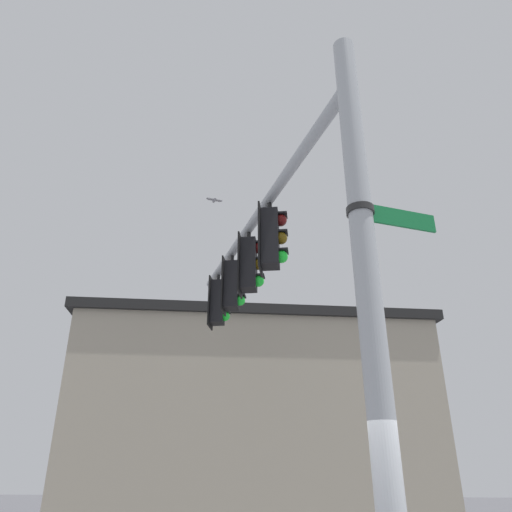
% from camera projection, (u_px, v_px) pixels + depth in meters
% --- Properties ---
extents(signal_pole, '(0.27, 0.27, 7.25)m').
position_uv_depth(signal_pole, '(370.00, 305.00, 4.86)').
color(signal_pole, '#ADB2B7').
rests_on(signal_pole, ground).
extents(mast_arm, '(6.82, 3.34, 0.19)m').
position_uv_depth(mast_arm, '(255.00, 220.00, 9.27)').
color(mast_arm, '#ADB2B7').
extents(traffic_light_nearest_pole, '(0.54, 0.49, 1.31)m').
position_uv_depth(traffic_light_nearest_pole, '(271.00, 238.00, 8.22)').
color(traffic_light_nearest_pole, black).
extents(traffic_light_mid_inner, '(0.54, 0.49, 1.31)m').
position_uv_depth(traffic_light_mid_inner, '(250.00, 264.00, 9.27)').
color(traffic_light_mid_inner, black).
extents(traffic_light_mid_outer, '(0.54, 0.49, 1.31)m').
position_uv_depth(traffic_light_mid_outer, '(233.00, 285.00, 10.32)').
color(traffic_light_mid_outer, black).
extents(traffic_light_arm_end, '(0.54, 0.49, 1.31)m').
position_uv_depth(traffic_light_arm_end, '(219.00, 302.00, 11.37)').
color(traffic_light_arm_end, black).
extents(street_name_sign, '(0.59, 1.05, 0.22)m').
position_uv_depth(street_name_sign, '(379.00, 215.00, 5.38)').
color(street_name_sign, '#147238').
extents(bird_flying, '(0.26, 0.40, 0.08)m').
position_uv_depth(bird_flying, '(214.00, 200.00, 12.46)').
color(bird_flying, gray).
extents(storefront_building, '(10.08, 12.64, 6.61)m').
position_uv_depth(storefront_building, '(249.00, 430.00, 16.15)').
color(storefront_building, '#A89E89').
rests_on(storefront_building, ground).
extents(tree_by_storefront, '(3.48, 3.48, 6.40)m').
position_uv_depth(tree_by_storefront, '(319.00, 393.00, 17.55)').
color(tree_by_storefront, '#4C3823').
rests_on(tree_by_storefront, ground).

